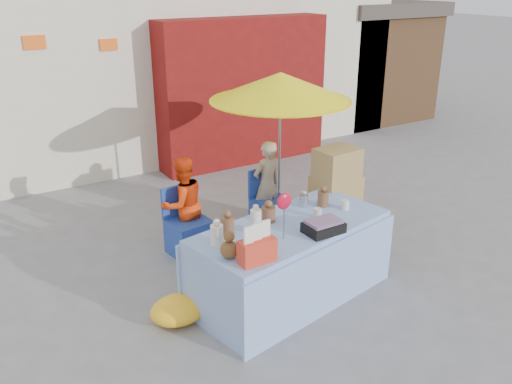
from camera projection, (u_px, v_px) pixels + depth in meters
ground at (268, 299)px, 5.89m from camera, size 80.00×80.00×0.00m
market_table at (290, 260)px, 5.79m from camera, size 2.36×1.41×1.34m
chair_left at (189, 234)px, 6.78m from camera, size 0.53×0.52×0.85m
chair_right at (272, 213)px, 7.39m from camera, size 0.53×0.52×0.85m
vendor_orange at (183, 204)px, 6.75m from camera, size 0.65×0.53×1.23m
vendor_beige at (267, 185)px, 7.36m from camera, size 0.48×0.35×1.24m
umbrella at (281, 87)px, 7.15m from camera, size 1.90×1.90×2.09m
box_stack at (335, 202)px, 6.85m from camera, size 0.62×0.53×1.31m
tarp_bundle at (179, 309)px, 5.47m from camera, size 0.71×0.63×0.27m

